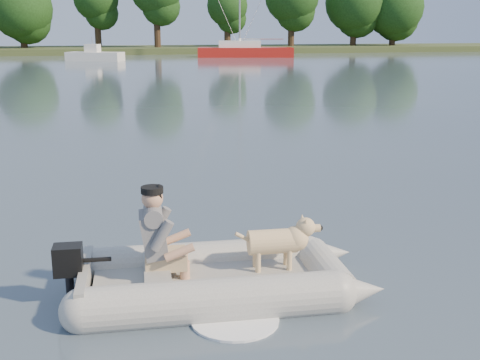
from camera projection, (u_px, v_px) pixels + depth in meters
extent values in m
plane|color=slate|center=(300.00, 303.00, 6.17)|extent=(160.00, 160.00, 0.00)
cube|color=#47512D|center=(122.00, 50.00, 64.76)|extent=(160.00, 12.00, 0.70)
cylinder|color=#332316|center=(24.00, 39.00, 61.76)|extent=(0.70, 0.70, 2.94)
sphere|color=#204F1A|center=(21.00, 9.00, 61.01)|extent=(6.27, 6.27, 6.27)
cylinder|color=#332316|center=(98.00, 35.00, 63.81)|extent=(0.70, 0.70, 3.67)
cylinder|color=#332316|center=(157.00, 32.00, 63.31)|extent=(0.70, 0.70, 4.29)
cylinder|color=#332316|center=(227.00, 37.00, 65.29)|extent=(0.70, 0.70, 3.21)
sphere|color=#204F1A|center=(227.00, 6.00, 64.47)|extent=(4.41, 4.41, 4.41)
cylinder|color=#332316|center=(291.00, 34.00, 67.33)|extent=(0.70, 0.70, 3.94)
cylinder|color=#332316|center=(353.00, 35.00, 69.22)|extent=(0.70, 0.70, 3.52)
sphere|color=#204F1A|center=(355.00, 3.00, 68.32)|extent=(6.68, 6.68, 6.68)
cylinder|color=#332316|center=(392.00, 36.00, 70.03)|extent=(0.70, 0.70, 3.21)
sphere|color=#204F1A|center=(394.00, 7.00, 69.21)|extent=(6.79, 6.79, 6.79)
cube|color=#9D1811|center=(246.00, 53.00, 55.49)|extent=(9.06, 4.36, 1.09)
cube|color=white|center=(240.00, 44.00, 55.28)|extent=(4.13, 2.71, 0.65)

